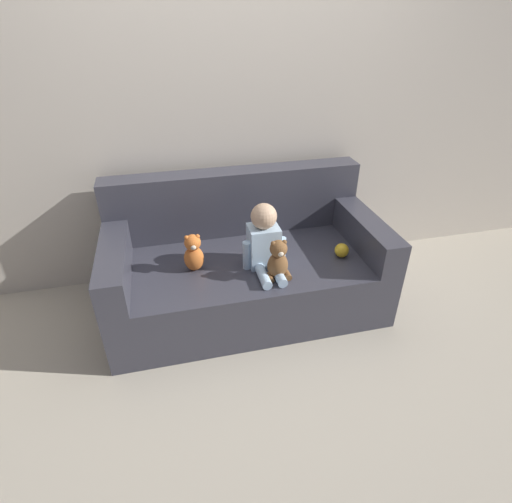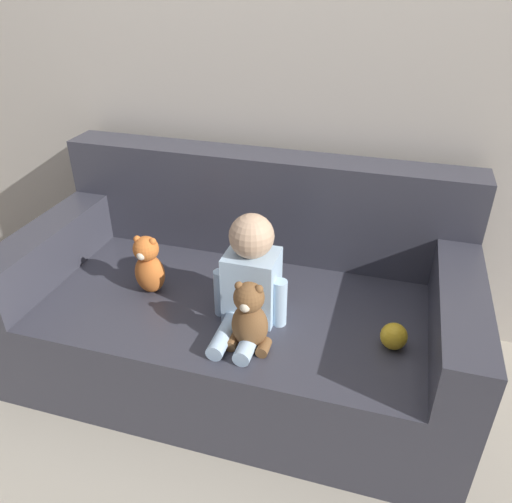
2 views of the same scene
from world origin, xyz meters
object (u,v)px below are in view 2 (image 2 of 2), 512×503
person_baby (250,278)px  plush_toy_side (148,265)px  toy_ball (394,336)px  teddy_bear_brown (249,318)px  couch (244,305)px

person_baby → plush_toy_side: 0.44m
plush_toy_side → toy_ball: plush_toy_side is taller
person_baby → toy_ball: 0.53m
teddy_bear_brown → plush_toy_side: (-0.47, 0.20, 0.00)m
couch → teddy_bear_brown: size_ratio=6.82×
couch → person_baby: (0.09, -0.19, 0.28)m
plush_toy_side → teddy_bear_brown: bearing=-23.1°
teddy_bear_brown → toy_ball: (0.47, 0.13, -0.08)m
plush_toy_side → toy_ball: bearing=-4.1°
couch → person_baby: 0.35m
teddy_bear_brown → plush_toy_side: 0.52m
plush_toy_side → person_baby: bearing=-6.5°
person_baby → teddy_bear_brown: 0.17m
teddy_bear_brown → person_baby: bearing=106.1°
couch → toy_ball: couch is taller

